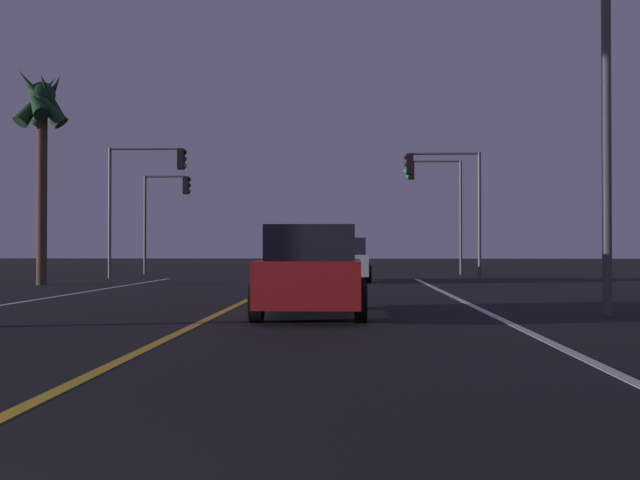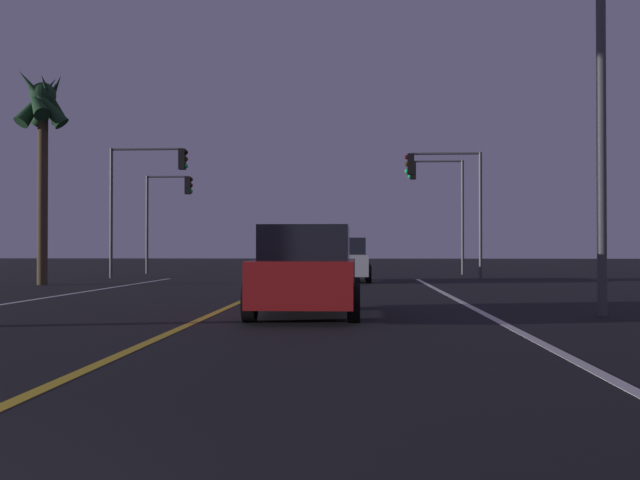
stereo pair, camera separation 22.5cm
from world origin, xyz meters
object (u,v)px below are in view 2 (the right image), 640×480
at_px(street_lamp_right_near, 572,49).
at_px(palm_tree_left_mid, 43,115).
at_px(traffic_light_near_left, 147,181).
at_px(car_ahead_far, 345,261).
at_px(car_lead_same_lane, 307,272).
at_px(traffic_light_far_right, 437,190).
at_px(traffic_light_near_right, 444,185).
at_px(traffic_light_far_left, 169,201).

bearing_deg(street_lamp_right_near, palm_tree_left_mid, -36.95).
xyz_separation_m(traffic_light_near_left, palm_tree_left_mid, (-1.98, -6.23, 1.81)).
relative_size(car_ahead_far, traffic_light_near_left, 0.75).
bearing_deg(car_lead_same_lane, traffic_light_near_left, 24.77).
bearing_deg(traffic_light_near_left, car_ahead_far, -19.55).
height_order(car_lead_same_lane, traffic_light_far_right, traffic_light_far_right).
bearing_deg(traffic_light_far_right, car_ahead_far, 62.50).
relative_size(car_ahead_far, traffic_light_far_right, 0.75).
height_order(car_ahead_far, street_lamp_right_near, street_lamp_right_near).
bearing_deg(street_lamp_right_near, traffic_light_near_left, -53.11).
xyz_separation_m(car_lead_same_lane, street_lamp_right_near, (5.04, 0.19, 4.24)).
bearing_deg(street_lamp_right_near, car_lead_same_lane, 2.21).
bearing_deg(traffic_light_near_right, car_lead_same_lane, 75.55).
height_order(car_lead_same_lane, traffic_light_near_left, traffic_light_near_left).
relative_size(traffic_light_far_left, palm_tree_left_mid, 0.65).
bearing_deg(traffic_light_near_right, car_ahead_far, 36.44).
distance_m(traffic_light_near_right, traffic_light_far_right, 5.51).
height_order(traffic_light_near_right, traffic_light_far_left, traffic_light_near_right).
relative_size(traffic_light_near_left, traffic_light_far_right, 0.99).
height_order(car_ahead_far, traffic_light_near_right, traffic_light_near_right).
relative_size(traffic_light_far_right, palm_tree_left_mid, 0.74).
bearing_deg(traffic_light_far_left, street_lamp_right_near, -59.35).
bearing_deg(palm_tree_left_mid, car_ahead_far, 16.39).
xyz_separation_m(traffic_light_near_right, palm_tree_left_mid, (-14.87, -6.23, 2.01)).
height_order(traffic_light_near_right, traffic_light_near_left, traffic_light_near_left).
distance_m(street_lamp_right_near, palm_tree_left_mid, 19.15).
xyz_separation_m(car_ahead_far, street_lamp_right_near, (4.60, -14.64, 4.24)).
relative_size(car_ahead_far, palm_tree_left_mid, 0.56).
distance_m(traffic_light_far_left, palm_tree_left_mid, 12.06).
distance_m(car_lead_same_lane, traffic_light_near_left, 20.03).
bearing_deg(street_lamp_right_near, car_ahead_far, -72.54).
bearing_deg(traffic_light_near_left, traffic_light_far_right, 22.66).
bearing_deg(street_lamp_right_near, traffic_light_near_right, -88.65).
relative_size(car_ahead_far, traffic_light_near_right, 0.79).
distance_m(traffic_light_near_left, traffic_light_far_left, 5.54).
height_order(street_lamp_right_near, palm_tree_left_mid, street_lamp_right_near).
relative_size(traffic_light_near_left, street_lamp_right_near, 0.72).
height_order(car_lead_same_lane, street_lamp_right_near, street_lamp_right_near).
distance_m(car_ahead_far, traffic_light_near_left, 9.85).
xyz_separation_m(car_ahead_far, palm_tree_left_mid, (-10.68, -3.14, 5.22)).
bearing_deg(car_lead_same_lane, palm_tree_left_mid, 41.24).
bearing_deg(car_ahead_far, street_lamp_right_near, -162.54).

